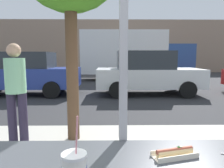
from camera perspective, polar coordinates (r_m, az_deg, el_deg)
The scene contains 9 objects.
ground_plane at distance 9.37m, azimuth -0.27°, elevation -2.09°, with size 60.00×60.00×0.00m, color #2D2D30.
sidewalk_strip at distance 3.20m, azimuth 0.92°, elevation -20.14°, with size 16.00×2.80×0.12m, color #B2ADA3.
window_wall at distance 1.36m, azimuth 3.18°, elevation 20.29°, with size 3.09×0.20×2.90m.
building_facade_far at distance 21.50m, azimuth -0.60°, elevation 10.10°, with size 28.00×1.20×5.12m, color gray.
hotdog_tray_near at distance 1.22m, azimuth 16.58°, elevation -17.41°, with size 0.25×0.15×0.05m.
parked_car_blue at distance 9.32m, azimuth -23.23°, elevation 2.72°, with size 4.62×1.89×1.73m.
parked_car_white at distance 8.76m, azimuth 9.53°, elevation 3.04°, with size 4.22×2.02×1.77m.
box_truck at distance 14.23m, azimuth 5.72°, elevation 8.07°, with size 7.22×2.44×3.20m.
pedestrian at distance 3.72m, azimuth -24.59°, elevation -0.78°, with size 0.32×0.32×1.63m.
Camera 1 is at (-0.09, -1.24, 1.54)m, focal length 33.75 mm.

